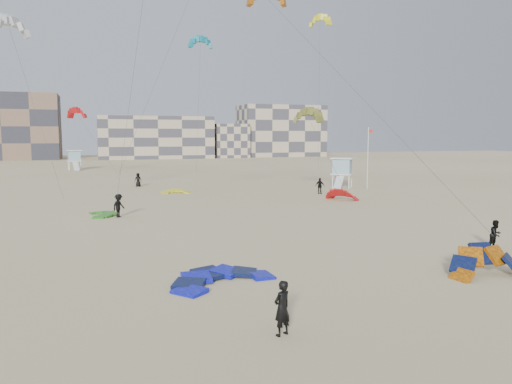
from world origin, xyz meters
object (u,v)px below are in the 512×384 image
object	(u,v)px
kite_ground_blue	(221,282)
lifeguard_tower_near	(342,173)
kitesurfer_main	(282,308)
kite_ground_orange	(488,277)

from	to	relation	value
kite_ground_blue	lifeguard_tower_near	distance (m)	42.89
kitesurfer_main	lifeguard_tower_near	world-z (taller)	lifeguard_tower_near
kite_ground_blue	kite_ground_orange	world-z (taller)	kite_ground_orange
kite_ground_orange	lifeguard_tower_near	size ratio (longest dim) A/B	0.64
kite_ground_blue	lifeguard_tower_near	bearing A→B (deg)	34.35
kite_ground_blue	lifeguard_tower_near	world-z (taller)	lifeguard_tower_near
kite_ground_orange	kitesurfer_main	distance (m)	12.09
kite_ground_blue	kite_ground_orange	distance (m)	12.41
kite_ground_orange	kitesurfer_main	size ratio (longest dim) A/B	1.97
kite_ground_blue	kite_ground_orange	bearing A→B (deg)	-34.98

